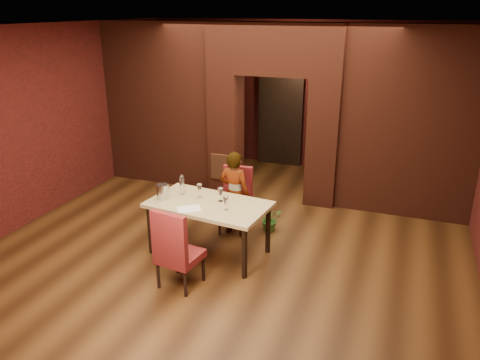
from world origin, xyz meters
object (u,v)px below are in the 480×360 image
(wine_glass_b, at_px, (220,195))
(potted_plant, at_px, (270,219))
(water_bottle, at_px, (182,184))
(chair_near, at_px, (180,247))
(wine_glass_a, at_px, (200,191))
(chair_far, at_px, (235,201))
(dining_table, at_px, (209,228))
(person_seated, at_px, (235,194))
(wine_bucket, at_px, (163,192))
(wine_glass_c, at_px, (226,203))

(wine_glass_b, height_order, potted_plant, wine_glass_b)
(water_bottle, bearing_deg, potted_plant, 36.13)
(potted_plant, bearing_deg, water_bottle, -143.87)
(chair_near, relative_size, wine_glass_a, 5.26)
(chair_near, xyz_separation_m, wine_glass_b, (0.14, 1.03, 0.35))
(wine_glass_b, xyz_separation_m, water_bottle, (-0.64, 0.06, 0.05))
(chair_far, height_order, water_bottle, water_bottle)
(dining_table, height_order, person_seated, person_seated)
(wine_bucket, bearing_deg, water_bottle, 53.92)
(wine_glass_b, distance_m, water_bottle, 0.65)
(chair_near, bearing_deg, chair_far, -85.65)
(dining_table, bearing_deg, chair_near, -84.04)
(wine_glass_c, height_order, potted_plant, wine_glass_c)
(person_seated, distance_m, wine_glass_a, 0.70)
(dining_table, relative_size, person_seated, 1.24)
(dining_table, distance_m, water_bottle, 0.77)
(chair_far, xyz_separation_m, person_seated, (0.03, -0.09, 0.17))
(wine_glass_b, relative_size, wine_bucket, 0.93)
(wine_glass_a, height_order, wine_glass_b, wine_glass_a)
(water_bottle, bearing_deg, wine_bucket, -126.08)
(water_bottle, relative_size, potted_plant, 0.76)
(chair_far, distance_m, wine_glass_b, 0.78)
(chair_near, xyz_separation_m, potted_plant, (0.64, 1.92, -0.35))
(wine_glass_b, xyz_separation_m, potted_plant, (0.49, 0.89, -0.70))
(dining_table, distance_m, wine_glass_a, 0.56)
(wine_bucket, bearing_deg, person_seated, 44.34)
(potted_plant, bearing_deg, wine_bucket, -140.63)
(water_bottle, distance_m, potted_plant, 1.60)
(dining_table, bearing_deg, wine_bucket, -167.07)
(wine_glass_b, height_order, wine_bucket, wine_bucket)
(wine_glass_a, relative_size, wine_bucket, 0.97)
(chair_far, relative_size, potted_plant, 2.61)
(wine_glass_a, relative_size, wine_glass_b, 1.04)
(dining_table, bearing_deg, water_bottle, 167.14)
(wine_bucket, bearing_deg, dining_table, 6.67)
(dining_table, bearing_deg, person_seated, 86.38)
(chair_near, height_order, water_bottle, water_bottle)
(person_seated, bearing_deg, chair_near, 91.87)
(person_seated, relative_size, wine_glass_b, 6.83)
(dining_table, distance_m, chair_near, 0.92)
(chair_near, distance_m, water_bottle, 1.26)
(chair_far, height_order, chair_near, chair_near)
(person_seated, bearing_deg, wine_glass_a, 67.21)
(wine_glass_c, distance_m, water_bottle, 0.90)
(chair_far, bearing_deg, potted_plant, 14.76)
(water_bottle, bearing_deg, dining_table, -19.11)
(potted_plant, bearing_deg, person_seated, -150.38)
(chair_near, bearing_deg, dining_table, -82.46)
(dining_table, distance_m, wine_bucket, 0.86)
(wine_glass_c, bearing_deg, wine_glass_a, 152.17)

